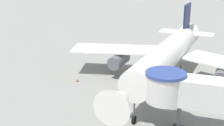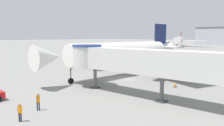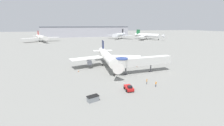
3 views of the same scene
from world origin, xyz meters
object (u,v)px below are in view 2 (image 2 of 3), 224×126
Objects in this scene: main_airplane at (125,52)px; ground_crew_marshaller at (20,111)px; traffic_cone_starboard_wing at (175,84)px; jet_bridge at (129,60)px; ground_crew_wing_walker at (38,100)px; background_jet_red_tail at (179,40)px; traffic_cone_port_wing at (71,68)px.

main_airplane is 19.73× the size of ground_crew_marshaller.
main_airplane reaches higher than traffic_cone_starboard_wing.
jet_bridge reaches higher than ground_crew_marshaller.
background_jet_red_tail is at bearing -132.50° from ground_crew_wing_walker.
traffic_cone_starboard_wing is (23.78, 0.08, 0.09)m from traffic_cone_port_wing.
main_airplane is 1.50× the size of jet_bridge.
main_airplane reaches higher than ground_crew_marshaller.
background_jet_red_tail is (-29.67, 114.15, 4.51)m from traffic_cone_port_wing.
traffic_cone_starboard_wing is 20.90m from ground_crew_marshaller.
jet_bridge is at bearing -87.75° from background_jet_red_tail.
traffic_cone_starboard_wing is (2.31, 7.66, -3.91)m from jet_bridge.
jet_bridge is 0.60× the size of background_jet_red_tail.
jet_bridge is at bearing -45.11° from main_airplane.
ground_crew_marshaller reaches higher than traffic_cone_starboard_wing.
ground_crew_marshaller is at bearing -100.56° from traffic_cone_starboard_wing.
traffic_cone_port_wing is 28.58m from ground_crew_marshaller.
background_jet_red_tail reaches higher than traffic_cone_port_wing.
ground_crew_wing_walker is (6.49, -21.23, -3.15)m from main_airplane.
traffic_cone_starboard_wing is (11.80, -3.17, -3.76)m from main_airplane.
ground_crew_wing_walker reaches higher than ground_crew_marshaller.
background_jet_red_tail is (-41.65, 110.90, 0.66)m from main_airplane.
jet_bridge is (9.49, -10.83, 0.15)m from main_airplane.
traffic_cone_starboard_wing is 0.02× the size of background_jet_red_tail.
traffic_cone_port_wing is 118.03m from background_jet_red_tail.
jet_bridge is 13.14× the size of ground_crew_marshaller.
main_airplane is at bearing 15.18° from traffic_cone_port_wing.
background_jet_red_tail reaches higher than ground_crew_marshaller.
ground_crew_wing_walker is at bearing -90.52° from background_jet_red_tail.
jet_bridge is 23.12m from traffic_cone_port_wing.
background_jet_red_tail is at bearing 115.11° from traffic_cone_starboard_wing.
main_airplane is 0.90× the size of background_jet_red_tail.
traffic_cone_port_wing is 25.79m from ground_crew_wing_walker.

